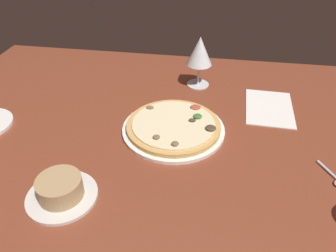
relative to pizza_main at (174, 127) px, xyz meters
The scene contains 5 objects.
dining_table 5.97cm from the pizza_main, 61.46° to the left, with size 150.00×110.00×4.00cm, color brown.
pizza_main is the anchor object (origin of this frame).
ramekin_on_saucer 34.67cm from the pizza_main, 54.02° to the left, with size 15.39×15.39×5.32cm.
wine_glass_near 29.80cm from the pizza_main, 99.11° to the right, with size 8.35×8.35×17.10cm.
paper_menu 31.77cm from the pizza_main, 149.55° to the right, with size 14.02×20.47×0.30cm, color white.
Camera 1 is at (-12.45, 67.76, 58.17)cm, focal length 34.83 mm.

